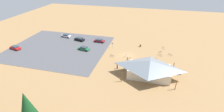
# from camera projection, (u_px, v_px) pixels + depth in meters

# --- Properties ---
(ground) EXTENTS (160.00, 160.00, 0.00)m
(ground) POSITION_uv_depth(u_px,v_px,m) (127.00, 56.00, 60.34)
(ground) COLOR #937047
(ground) RESTS_ON ground
(parking_lot_asphalt) EXTENTS (37.58, 32.12, 0.05)m
(parking_lot_asphalt) POSITION_uv_depth(u_px,v_px,m) (59.00, 48.00, 66.28)
(parking_lot_asphalt) COLOR #4C4C51
(parking_lot_asphalt) RESTS_ON ground
(bike_pavilion) EXTENTS (14.70, 9.51, 5.23)m
(bike_pavilion) POSITION_uv_depth(u_px,v_px,m) (149.00, 67.00, 47.73)
(bike_pavilion) COLOR beige
(bike_pavilion) RESTS_ON ground
(trash_bin) EXTENTS (0.60, 0.60, 0.90)m
(trash_bin) POSITION_uv_depth(u_px,v_px,m) (140.00, 46.00, 66.89)
(trash_bin) COLOR brown
(trash_bin) RESTS_ON ground
(lot_sign) EXTENTS (0.56, 0.08, 2.20)m
(lot_sign) POSITION_uv_depth(u_px,v_px,m) (113.00, 45.00, 65.55)
(lot_sign) COLOR #99999E
(lot_sign) RESTS_ON ground
(pine_far_west) EXTENTS (3.34, 3.34, 8.62)m
(pine_far_west) POSITION_uv_depth(u_px,v_px,m) (27.00, 105.00, 31.10)
(pine_far_west) COLOR brown
(pine_far_west) RESTS_ON ground
(bicycle_black_edge_south) EXTENTS (1.31, 1.21, 0.80)m
(bicycle_black_edge_south) POSITION_uv_depth(u_px,v_px,m) (160.00, 52.00, 62.17)
(bicycle_black_edge_south) COLOR black
(bicycle_black_edge_south) RESTS_ON ground
(bicycle_silver_near_porch) EXTENTS (0.87, 1.54, 0.89)m
(bicycle_silver_near_porch) POSITION_uv_depth(u_px,v_px,m) (163.00, 48.00, 65.16)
(bicycle_silver_near_porch) COLOR black
(bicycle_silver_near_porch) RESTS_ON ground
(bicycle_purple_trailside) EXTENTS (0.71, 1.66, 0.81)m
(bicycle_purple_trailside) POSITION_uv_depth(u_px,v_px,m) (147.00, 59.00, 57.08)
(bicycle_purple_trailside) COLOR black
(bicycle_purple_trailside) RESTS_ON ground
(bicycle_blue_yard_center) EXTENTS (0.66, 1.58, 0.80)m
(bicycle_blue_yard_center) POSITION_uv_depth(u_px,v_px,m) (129.00, 61.00, 55.95)
(bicycle_blue_yard_center) COLOR black
(bicycle_blue_yard_center) RESTS_ON ground
(bicycle_orange_yard_left) EXTENTS (1.65, 0.48, 0.73)m
(bicycle_orange_yard_left) POSITION_uv_depth(u_px,v_px,m) (160.00, 55.00, 59.89)
(bicycle_orange_yard_left) COLOR black
(bicycle_orange_yard_left) RESTS_ON ground
(bicycle_red_lone_west) EXTENTS (1.19, 1.28, 0.76)m
(bicycle_red_lone_west) POSITION_uv_depth(u_px,v_px,m) (155.00, 59.00, 57.54)
(bicycle_red_lone_west) COLOR black
(bicycle_red_lone_west) RESTS_ON ground
(bicycle_yellow_lone_east) EXTENTS (1.49, 0.88, 0.82)m
(bicycle_yellow_lone_east) POSITION_uv_depth(u_px,v_px,m) (128.00, 58.00, 57.98)
(bicycle_yellow_lone_east) COLOR black
(bicycle_yellow_lone_east) RESTS_ON ground
(bicycle_white_back_row) EXTENTS (0.82, 1.55, 0.80)m
(bicycle_white_back_row) POSITION_uv_depth(u_px,v_px,m) (126.00, 56.00, 59.48)
(bicycle_white_back_row) COLOR black
(bicycle_white_back_row) RESTS_ON ground
(bicycle_green_edge_north) EXTENTS (1.67, 0.49, 0.84)m
(bicycle_green_edge_north) POSITION_uv_depth(u_px,v_px,m) (170.00, 55.00, 60.26)
(bicycle_green_edge_north) COLOR black
(bicycle_green_edge_north) RESTS_ON ground
(bicycle_teal_near_sign) EXTENTS (1.65, 0.82, 0.90)m
(bicycle_teal_near_sign) POSITION_uv_depth(u_px,v_px,m) (112.00, 56.00, 59.47)
(bicycle_teal_near_sign) COLOR black
(bicycle_teal_near_sign) RESTS_ON ground
(bicycle_black_mid_cluster) EXTENTS (1.64, 0.48, 0.77)m
(bicycle_black_mid_cluster) POSITION_uv_depth(u_px,v_px,m) (118.00, 63.00, 54.90)
(bicycle_black_mid_cluster) COLOR black
(bicycle_black_mid_cluster) RESTS_ON ground
(car_green_end_stall) EXTENTS (4.69, 2.64, 1.36)m
(car_green_end_stall) POSITION_uv_depth(u_px,v_px,m) (84.00, 48.00, 64.09)
(car_green_end_stall) COLOR #1E6B3D
(car_green_end_stall) RESTS_ON parking_lot_asphalt
(car_red_aisle_side) EXTENTS (4.93, 2.84, 1.33)m
(car_red_aisle_side) POSITION_uv_depth(u_px,v_px,m) (15.00, 48.00, 64.67)
(car_red_aisle_side) COLOR red
(car_red_aisle_side) RESTS_ON parking_lot_asphalt
(car_silver_inner_stall) EXTENTS (4.58, 2.45, 1.40)m
(car_silver_inner_stall) POSITION_uv_depth(u_px,v_px,m) (66.00, 36.00, 75.79)
(car_silver_inner_stall) COLOR #BCBCC1
(car_silver_inner_stall) RESTS_ON parking_lot_asphalt
(car_black_far_end) EXTENTS (4.81, 2.99, 1.40)m
(car_black_far_end) POSITION_uv_depth(u_px,v_px,m) (80.00, 39.00, 72.28)
(car_black_far_end) COLOR black
(car_black_far_end) RESTS_ON parking_lot_asphalt
(car_maroon_near_entry) EXTENTS (4.56, 2.14, 1.33)m
(car_maroon_near_entry) POSITION_uv_depth(u_px,v_px,m) (99.00, 41.00, 70.83)
(car_maroon_near_entry) COLOR maroon
(car_maroon_near_entry) RESTS_ON parking_lot_asphalt
(visitor_at_bikes) EXTENTS (0.39, 0.36, 1.77)m
(visitor_at_bikes) POSITION_uv_depth(u_px,v_px,m) (117.00, 66.00, 52.17)
(visitor_at_bikes) COLOR #2D3347
(visitor_at_bikes) RESTS_ON ground
(visitor_crossing_yard) EXTENTS (0.36, 0.36, 1.71)m
(visitor_crossing_yard) POSITION_uv_depth(u_px,v_px,m) (181.00, 72.00, 49.25)
(visitor_crossing_yard) COLOR #2D3347
(visitor_crossing_yard) RESTS_ON ground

